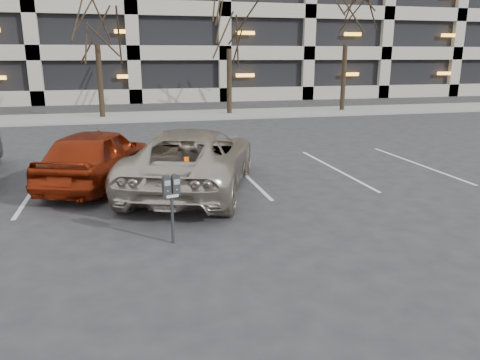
% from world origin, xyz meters
% --- Properties ---
extents(ground, '(140.00, 140.00, 0.00)m').
position_xyz_m(ground, '(0.00, 0.00, 0.00)').
color(ground, '#28282B').
rests_on(ground, ground).
extents(sidewalk, '(80.00, 4.00, 0.12)m').
position_xyz_m(sidewalk, '(0.00, 16.00, 0.06)').
color(sidewalk, gray).
rests_on(sidewalk, ground).
extents(stall_lines, '(16.90, 5.20, 0.00)m').
position_xyz_m(stall_lines, '(-1.40, 2.30, 0.01)').
color(stall_lines, silver).
rests_on(stall_lines, ground).
extents(tree_c, '(3.58, 3.58, 8.14)m').
position_xyz_m(tree_c, '(4.00, 16.00, 5.88)').
color(tree_c, black).
rests_on(tree_c, ground).
extents(tree_d, '(3.83, 3.83, 8.71)m').
position_xyz_m(tree_d, '(11.00, 16.00, 6.29)').
color(tree_d, black).
rests_on(tree_d, ground).
extents(parking_meter, '(0.34, 0.20, 1.25)m').
position_xyz_m(parking_meter, '(-1.11, -2.29, 0.96)').
color(parking_meter, black).
rests_on(parking_meter, ground).
extents(suv_silver, '(4.35, 6.17, 1.57)m').
position_xyz_m(suv_silver, '(-0.25, 1.15, 0.78)').
color(suv_silver, '#BCB1A0').
rests_on(suv_silver, ground).
extents(car_red, '(3.17, 4.81, 1.52)m').
position_xyz_m(car_red, '(-2.59, 2.17, 0.76)').
color(car_red, maroon).
rests_on(car_red, ground).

